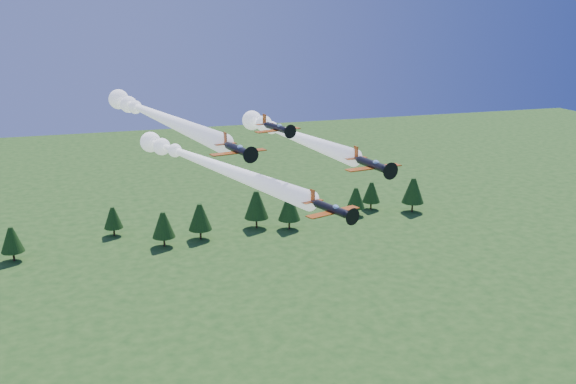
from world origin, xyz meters
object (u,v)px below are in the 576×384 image
object	(u,v)px
plane_slot	(277,128)
plane_left	(154,114)
plane_right	(288,134)
plane_lead	(203,161)

from	to	relation	value
plane_slot	plane_left	bearing A→B (deg)	108.39
plane_right	plane_slot	xyz separation A→B (m)	(-8.27, -20.50, 4.92)
plane_lead	plane_slot	size ratio (longest dim) A/B	7.33
plane_left	plane_slot	world-z (taller)	plane_slot
plane_slot	plane_right	bearing A→B (deg)	53.95
plane_lead	plane_slot	xyz separation A→B (m)	(7.54, -14.96, 7.34)
plane_lead	plane_left	size ratio (longest dim) A/B	0.97
plane_left	plane_slot	size ratio (longest dim) A/B	7.56
plane_lead	plane_right	world-z (taller)	plane_right
plane_lead	plane_slot	world-z (taller)	plane_slot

